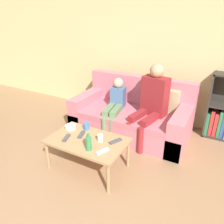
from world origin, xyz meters
TOP-DOWN VIEW (x-y plane):
  - wall_back at (0.00, 2.95)m, footprint 12.00×0.06m
  - couch at (-0.06, 2.27)m, footprint 1.87×0.96m
  - coffee_table at (-0.17, 1.11)m, footprint 0.97×0.61m
  - person_adult at (0.28, 2.18)m, footprint 0.47×0.71m
  - person_child at (-0.31, 2.11)m, footprint 0.32×0.68m
  - cup_near at (-0.33, 1.32)m, footprint 0.07×0.07m
  - cup_far at (-0.01, 1.16)m, footprint 0.07×0.07m
  - tv_remote_0 at (-0.42, 1.01)m, footprint 0.10×0.18m
  - tv_remote_1 at (0.13, 0.97)m, footprint 0.11×0.18m
  - tv_remote_2 at (-0.30, 1.16)m, footprint 0.10×0.18m
  - tv_remote_3 at (0.16, 1.23)m, footprint 0.12×0.17m
  - snack_bowl at (-0.54, 1.24)m, footprint 0.15×0.15m
  - bottle at (-0.03, 0.94)m, footprint 0.07×0.07m

SIDE VIEW (x-z plane):
  - couch at x=-0.06m, z-range -0.16..0.72m
  - coffee_table at x=-0.17m, z-range 0.17..0.59m
  - tv_remote_0 at x=-0.42m, z-range 0.42..0.44m
  - tv_remote_1 at x=0.13m, z-range 0.42..0.44m
  - tv_remote_2 at x=-0.30m, z-range 0.42..0.44m
  - tv_remote_3 at x=0.16m, z-range 0.42..0.44m
  - snack_bowl at x=-0.54m, z-range 0.42..0.46m
  - cup_far at x=-0.01m, z-range 0.42..0.51m
  - cup_near at x=-0.33m, z-range 0.42..0.52m
  - person_child at x=-0.31m, z-range 0.06..0.95m
  - bottle at x=-0.03m, z-range 0.40..0.62m
  - person_adult at x=0.28m, z-range 0.08..1.28m
  - wall_back at x=0.00m, z-range 0.00..2.60m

